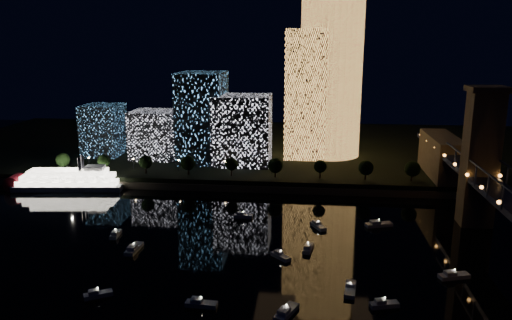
# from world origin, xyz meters

# --- Properties ---
(ground) EXTENTS (520.00, 520.00, 0.00)m
(ground) POSITION_xyz_m (0.00, 0.00, 0.00)
(ground) COLOR black
(ground) RESTS_ON ground
(far_bank) EXTENTS (420.00, 160.00, 5.00)m
(far_bank) POSITION_xyz_m (0.00, 160.00, 2.50)
(far_bank) COLOR black
(far_bank) RESTS_ON ground
(seawall) EXTENTS (420.00, 6.00, 3.00)m
(seawall) POSITION_xyz_m (0.00, 82.00, 1.50)
(seawall) COLOR #6B5E4C
(seawall) RESTS_ON ground
(tower_cylindrical) EXTENTS (34.00, 34.00, 86.60)m
(tower_cylindrical) POSITION_xyz_m (15.49, 136.57, 48.42)
(tower_cylindrical) COLOR #FFAE51
(tower_cylindrical) RESTS_ON far_bank
(tower_rectangular) EXTENTS (20.64, 20.64, 65.68)m
(tower_rectangular) POSITION_xyz_m (2.35, 130.30, 37.84)
(tower_rectangular) COLOR #FFAE51
(tower_rectangular) RESTS_ON far_bank
(midrise_blocks) EXTENTS (100.00, 34.22, 44.68)m
(midrise_blocks) POSITION_xyz_m (-55.47, 117.35, 22.70)
(midrise_blocks) COLOR white
(midrise_blocks) RESTS_ON far_bank
(riverboat) EXTENTS (52.53, 16.21, 15.57)m
(riverboat) POSITION_xyz_m (-104.10, 75.96, 3.99)
(riverboat) COLOR silver
(riverboat) RESTS_ON ground
(motorboats) EXTENTS (112.60, 72.08, 2.78)m
(motorboats) POSITION_xyz_m (-3.33, 10.75, 0.81)
(motorboats) COLOR silver
(motorboats) RESTS_ON ground
(esplanade_trees) EXTENTS (166.75, 6.91, 8.95)m
(esplanade_trees) POSITION_xyz_m (-27.19, 88.00, 10.47)
(esplanade_trees) COLOR black
(esplanade_trees) RESTS_ON far_bank
(street_lamps) EXTENTS (132.70, 0.70, 5.65)m
(street_lamps) POSITION_xyz_m (-34.00, 94.00, 9.02)
(street_lamps) COLOR black
(street_lamps) RESTS_ON far_bank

